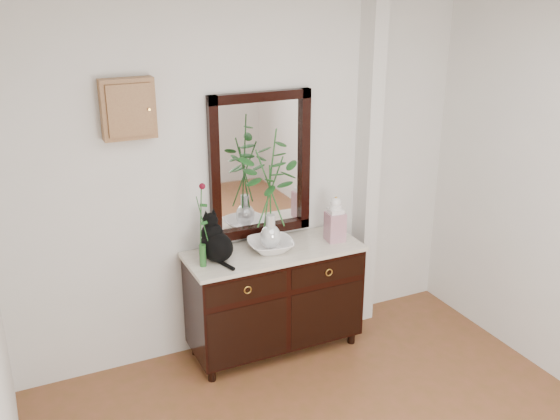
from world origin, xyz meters
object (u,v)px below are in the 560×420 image
sideboard (274,295)px  ginger_jar (335,218)px  cat (216,237)px  lotus_bowl (271,245)px

sideboard → ginger_jar: size_ratio=3.69×
sideboard → cat: bearing=178.1°
lotus_bowl → cat: bearing=177.8°
lotus_bowl → ginger_jar: (0.53, -0.03, 0.14)m
sideboard → lotus_bowl: size_ratio=3.95×
cat → lotus_bowl: bearing=-17.9°
sideboard → lotus_bowl: 0.42m
lotus_bowl → ginger_jar: size_ratio=0.94×
cat → lotus_bowl: 0.44m
ginger_jar → sideboard: bearing=176.2°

